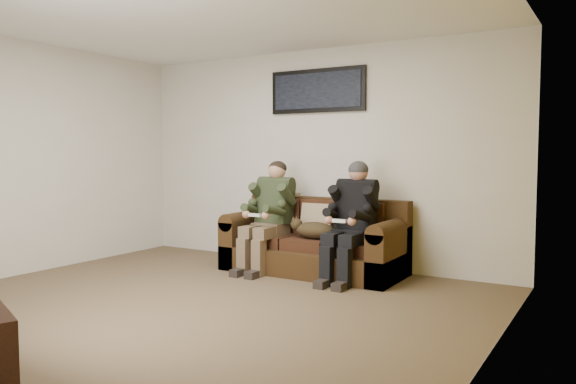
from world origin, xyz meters
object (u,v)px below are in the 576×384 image
Objects in this scene: cat at (314,230)px; framed_poster at (317,91)px; person_right at (352,214)px; person_left at (270,209)px; sofa at (316,244)px.

framed_poster reaches higher than cat.
framed_poster is (-0.72, 0.56, 1.40)m from person_right.
person_left reaches higher than cat.
person_right is 1.02× the size of framed_poster.
sofa is at bearing 17.97° from person_left.
sofa is 1.61× the size of person_left.
cat is at bearing -0.33° from person_left.
person_left is 0.99× the size of person_right.
cat is at bearing -70.70° from sofa.
cat is at bearing -65.29° from framed_poster.
person_right reaches higher than cat.
sofa is 0.67m from person_right.
person_left is at bearing -162.03° from sofa.
cat is 0.53× the size of framed_poster.
person_left reaches higher than sofa.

